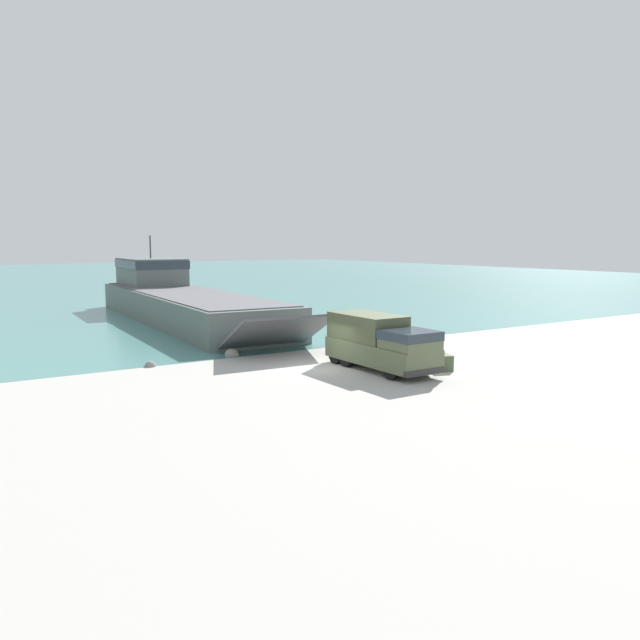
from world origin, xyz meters
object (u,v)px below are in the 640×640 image
military_truck (381,342)px  landing_craft (178,298)px  cargo_crate (442,362)px  soldier_on_ramp (413,346)px

military_truck → landing_craft: bearing=-177.3°
military_truck → cargo_crate: bearing=55.4°
cargo_crate → landing_craft: bearing=97.8°
soldier_on_ramp → landing_craft: bearing=-32.7°
military_truck → cargo_crate: 3.66m
soldier_on_ramp → cargo_crate: 2.46m
military_truck → cargo_crate: military_truck is taller
military_truck → cargo_crate: (2.86, -1.97, -1.15)m
landing_craft → military_truck: bearing=-84.3°
landing_craft → cargo_crate: size_ratio=36.33×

